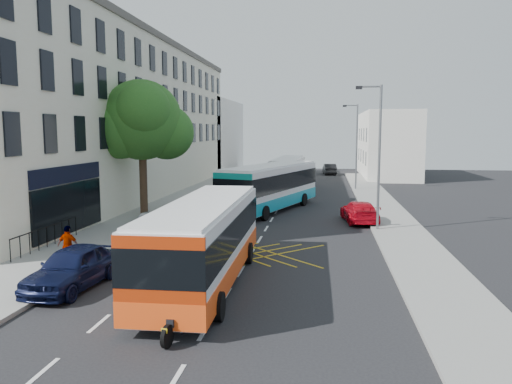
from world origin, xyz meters
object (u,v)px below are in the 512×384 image
(bus_mid, at_px, (271,187))
(street_tree, at_px, (141,121))
(lamp_far, at_px, (356,142))
(red_hatchback, at_px, (359,212))
(motorbike, at_px, (178,307))
(parked_car_silver, at_px, (153,226))
(lamp_near, at_px, (378,150))
(parked_car_blue, at_px, (73,267))
(distant_car_grey, at_px, (271,176))
(pedestrian_far, at_px, (68,246))
(bus_near, at_px, (205,240))
(distant_car_dark, at_px, (329,169))
(bus_far, at_px, (288,173))

(bus_mid, bearing_deg, street_tree, -137.31)
(lamp_far, xyz_separation_m, red_hatchback, (-0.70, -17.18, -3.95))
(bus_mid, distance_m, motorbike, 22.34)
(street_tree, distance_m, parked_car_silver, 9.08)
(lamp_near, xyz_separation_m, parked_car_blue, (-11.80, -11.95, -3.85))
(street_tree, height_order, distant_car_grey, street_tree)
(distant_car_grey, height_order, pedestrian_far, pedestrian_far)
(bus_near, bearing_deg, red_hatchback, 63.27)
(bus_mid, relative_size, parked_car_blue, 2.63)
(lamp_far, bearing_deg, distant_car_dark, 97.17)
(lamp_far, height_order, motorbike, lamp_far)
(bus_near, distance_m, pedestrian_far, 6.07)
(lamp_far, height_order, distant_car_grey, lamp_far)
(distant_car_grey, distance_m, pedestrian_far, 36.28)
(motorbike, height_order, parked_car_silver, motorbike)
(motorbike, relative_size, distant_car_grey, 0.40)
(lamp_near, relative_size, distant_car_grey, 1.55)
(distant_car_grey, xyz_separation_m, pedestrian_far, (-4.48, -36.00, 0.27))
(lamp_near, distance_m, distant_car_grey, 28.01)
(street_tree, xyz_separation_m, parked_car_blue, (2.91, -14.92, -5.52))
(red_hatchback, bearing_deg, pedestrian_far, 37.74)
(bus_near, height_order, motorbike, bus_near)
(lamp_near, xyz_separation_m, parked_car_silver, (-11.80, -3.53, -3.96))
(distant_car_grey, bearing_deg, bus_near, -87.45)
(parked_car_blue, distance_m, distant_car_dark, 50.52)
(parked_car_blue, xyz_separation_m, pedestrian_far, (-1.40, 2.28, 0.21))
(parked_car_blue, bearing_deg, bus_far, 84.48)
(street_tree, relative_size, bus_mid, 0.74)
(lamp_near, relative_size, motorbike, 3.92)
(bus_far, distance_m, distant_car_dark, 17.90)
(bus_far, distance_m, red_hatchback, 18.39)
(bus_near, bearing_deg, distant_car_dark, 83.17)
(bus_far, bearing_deg, distant_car_dark, 78.86)
(bus_mid, bearing_deg, bus_near, -74.05)
(lamp_far, distance_m, parked_car_blue, 34.28)
(street_tree, relative_size, parked_car_silver, 2.20)
(street_tree, distance_m, lamp_far, 22.57)
(lamp_far, distance_m, bus_near, 31.70)
(bus_mid, height_order, parked_car_blue, bus_mid)
(parked_car_silver, bearing_deg, street_tree, 119.17)
(street_tree, distance_m, red_hatchback, 15.10)
(lamp_far, relative_size, parked_car_blue, 1.77)
(street_tree, height_order, bus_near, street_tree)
(street_tree, bearing_deg, bus_mid, 24.79)
(motorbike, xyz_separation_m, pedestrian_far, (-6.41, 5.97, 0.13))
(lamp_near, height_order, red_hatchback, lamp_near)
(bus_mid, xyz_separation_m, pedestrian_far, (-6.54, -16.35, -0.74))
(bus_mid, height_order, pedestrian_far, bus_mid)
(distant_car_dark, bearing_deg, bus_far, 70.68)
(lamp_near, bearing_deg, motorbike, -113.46)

